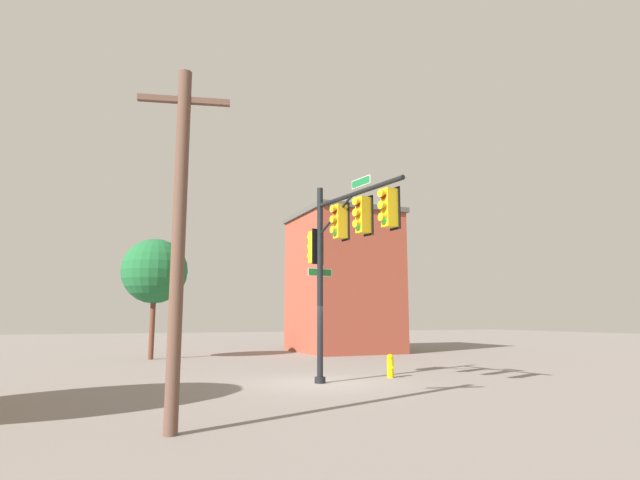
{
  "coord_description": "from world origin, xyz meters",
  "views": [
    {
      "loc": [
        15.93,
        -6.72,
        2.12
      ],
      "look_at": [
        0.79,
        -0.33,
        4.61
      ],
      "focal_mm": 28.83,
      "sensor_mm": 36.0,
      "label": 1
    }
  ],
  "objects_px": {
    "signal_pole_assembly": "(342,239)",
    "tree_near": "(155,271)",
    "fire_hydrant": "(390,366)",
    "utility_pole": "(179,237)",
    "brick_building": "(343,281)"
  },
  "relations": [
    {
      "from": "fire_hydrant",
      "to": "tree_near",
      "type": "xyz_separation_m",
      "value": [
        -11.85,
        -7.19,
        4.12
      ]
    },
    {
      "from": "fire_hydrant",
      "to": "tree_near",
      "type": "bearing_deg",
      "value": -148.75
    },
    {
      "from": "utility_pole",
      "to": "brick_building",
      "type": "bearing_deg",
      "value": 146.87
    },
    {
      "from": "fire_hydrant",
      "to": "tree_near",
      "type": "height_order",
      "value": "tree_near"
    },
    {
      "from": "utility_pole",
      "to": "fire_hydrant",
      "type": "distance_m",
      "value": 10.98
    },
    {
      "from": "utility_pole",
      "to": "tree_near",
      "type": "distance_m",
      "value": 18.25
    },
    {
      "from": "signal_pole_assembly",
      "to": "brick_building",
      "type": "bearing_deg",
      "value": 154.56
    },
    {
      "from": "signal_pole_assembly",
      "to": "tree_near",
      "type": "xyz_separation_m",
      "value": [
        -13.61,
        -4.47,
        -0.07
      ]
    },
    {
      "from": "tree_near",
      "to": "brick_building",
      "type": "bearing_deg",
      "value": 96.65
    },
    {
      "from": "utility_pole",
      "to": "brick_building",
      "type": "xyz_separation_m",
      "value": [
        -19.54,
        12.75,
        0.74
      ]
    },
    {
      "from": "signal_pole_assembly",
      "to": "fire_hydrant",
      "type": "xyz_separation_m",
      "value": [
        -1.76,
        2.72,
        -4.2
      ]
    },
    {
      "from": "utility_pole",
      "to": "fire_hydrant",
      "type": "bearing_deg",
      "value": 127.17
    },
    {
      "from": "utility_pole",
      "to": "tree_near",
      "type": "relative_size",
      "value": 1.12
    },
    {
      "from": "utility_pole",
      "to": "brick_building",
      "type": "distance_m",
      "value": 23.35
    },
    {
      "from": "utility_pole",
      "to": "fire_hydrant",
      "type": "xyz_separation_m",
      "value": [
        -6.34,
        8.36,
        -3.25
      ]
    }
  ]
}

